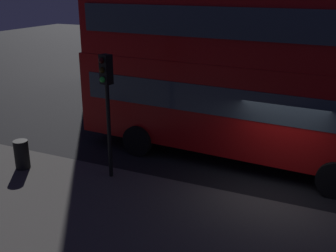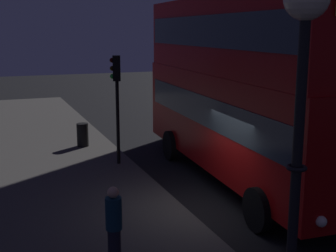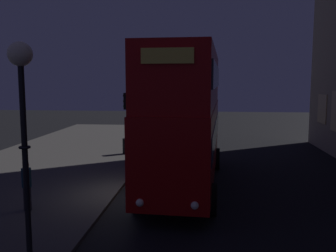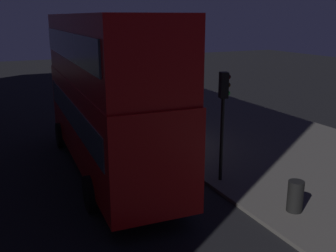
{
  "view_description": "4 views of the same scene",
  "coord_description": "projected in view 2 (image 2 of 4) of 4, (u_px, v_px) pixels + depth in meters",
  "views": [
    {
      "loc": [
        1.69,
        -10.78,
        5.75
      ],
      "look_at": [
        -3.71,
        0.93,
        1.29
      ],
      "focal_mm": 44.24,
      "sensor_mm": 36.0,
      "label": 1
    },
    {
      "loc": [
        10.3,
        -5.06,
        4.7
      ],
      "look_at": [
        -3.76,
        0.47,
        1.54
      ],
      "focal_mm": 49.02,
      "sensor_mm": 36.0,
      "label": 2
    },
    {
      "loc": [
        13.72,
        2.89,
        4.49
      ],
      "look_at": [
        -4.22,
        1.15,
        2.26
      ],
      "focal_mm": 39.24,
      "sensor_mm": 36.0,
      "label": 3
    },
    {
      "loc": [
        -15.55,
        6.19,
        5.62
      ],
      "look_at": [
        -4.12,
        0.72,
        2.11
      ],
      "focal_mm": 42.44,
      "sensor_mm": 36.0,
      "label": 4
    }
  ],
  "objects": [
    {
      "name": "ground_plane",
      "position": [
        203.0,
        211.0,
        12.16
      ],
      "size": [
        80.0,
        80.0,
        0.0
      ],
      "primitive_type": "plane",
      "color": "black"
    },
    {
      "name": "double_decker_bus",
      "position": [
        241.0,
        81.0,
        14.05
      ],
      "size": [
        10.84,
        3.28,
        5.7
      ],
      "rotation": [
        0.0,
        0.0,
        -0.06
      ],
      "color": "#9E0C0C",
      "rests_on": "ground"
    },
    {
      "name": "traffic_light_near_kerb",
      "position": [
        117.0,
        87.0,
        15.55
      ],
      "size": [
        0.38,
        0.39,
        3.75
      ],
      "rotation": [
        0.0,
        0.0,
        -0.28
      ],
      "color": "black",
      "rests_on": "sidewalk_slab"
    },
    {
      "name": "street_lamp",
      "position": [
        302.0,
        69.0,
        5.81
      ],
      "size": [
        0.58,
        0.58,
        5.27
      ],
      "color": "black",
      "rests_on": "sidewalk_slab"
    },
    {
      "name": "pedestrian",
      "position": [
        114.0,
        226.0,
        8.85
      ],
      "size": [
        0.32,
        0.32,
        1.67
      ],
      "rotation": [
        0.0,
        0.0,
        4.55
      ],
      "color": "black",
      "rests_on": "sidewalk_slab"
    },
    {
      "name": "litter_bin",
      "position": [
        83.0,
        135.0,
        18.4
      ],
      "size": [
        0.46,
        0.46,
        0.93
      ],
      "primitive_type": "cylinder",
      "color": "black",
      "rests_on": "sidewalk_slab"
    }
  ]
}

